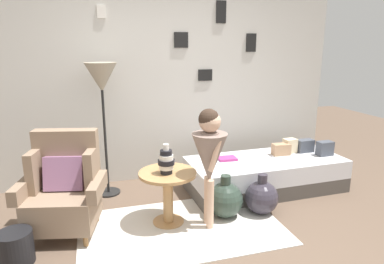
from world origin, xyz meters
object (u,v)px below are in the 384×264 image
at_px(armchair, 64,188).
at_px(demijohn_far, 262,197).
at_px(vase_striped, 166,161).
at_px(person_child, 209,153).
at_px(daybed, 265,174).
at_px(floor_lamp, 102,83).
at_px(demijohn_near, 225,200).
at_px(magazine_basket, 16,248).
at_px(book_on_daybed, 227,159).
at_px(side_table, 168,187).

relative_size(armchair, demijohn_far, 2.20).
height_order(vase_striped, person_child, person_child).
height_order(daybed, person_child, person_child).
height_order(floor_lamp, person_child, floor_lamp).
bearing_deg(vase_striped, demijohn_near, -0.48).
height_order(floor_lamp, magazine_basket, floor_lamp).
xyz_separation_m(book_on_daybed, demijohn_near, (-0.27, -0.62, -0.22)).
relative_size(daybed, demijohn_far, 4.36).
xyz_separation_m(side_table, book_on_daybed, (0.86, 0.58, 0.02)).
xyz_separation_m(daybed, demijohn_near, (-0.74, -0.52, -0.01)).
bearing_deg(book_on_daybed, floor_lamp, 166.95).
bearing_deg(vase_striped, magazine_basket, -168.78).
height_order(person_child, demijohn_far, person_child).
bearing_deg(vase_striped, armchair, 170.46).
height_order(side_table, book_on_daybed, side_table).
bearing_deg(floor_lamp, side_table, -58.87).
bearing_deg(floor_lamp, book_on_daybed, -13.05).
distance_m(side_table, demijohn_far, 1.02).
bearing_deg(person_child, daybed, 34.13).
distance_m(person_child, magazine_basket, 1.83).
bearing_deg(demijohn_far, person_child, -171.04).
relative_size(armchair, book_on_daybed, 4.41).
bearing_deg(book_on_daybed, demijohn_far, -78.32).
height_order(vase_striped, floor_lamp, floor_lamp).
relative_size(person_child, magazine_basket, 4.24).
distance_m(book_on_daybed, demijohn_near, 0.71).
height_order(armchair, person_child, person_child).
relative_size(armchair, magazine_basket, 3.46).
height_order(side_table, floor_lamp, floor_lamp).
height_order(floor_lamp, demijohn_far, floor_lamp).
bearing_deg(magazine_basket, book_on_daybed, 21.60).
xyz_separation_m(side_table, floor_lamp, (-0.55, 0.90, 0.94)).
distance_m(armchair, side_table, 0.98).
xyz_separation_m(floor_lamp, demijohn_near, (1.14, -0.94, -1.14)).
bearing_deg(vase_striped, side_table, 61.97).
bearing_deg(side_table, magazine_basket, -167.53).
distance_m(book_on_daybed, magazine_basket, 2.39).
xyz_separation_m(demijohn_near, demijohn_far, (0.40, -0.04, -0.01)).
bearing_deg(magazine_basket, demijohn_far, 5.41).
xyz_separation_m(armchair, daybed, (2.30, 0.35, -0.24)).
distance_m(armchair, book_on_daybed, 1.88).
xyz_separation_m(daybed, book_on_daybed, (-0.47, 0.10, 0.22)).
bearing_deg(daybed, floor_lamp, 167.28).
height_order(side_table, demijohn_far, side_table).
height_order(daybed, demijohn_far, demijohn_far).
relative_size(demijohn_far, magazine_basket, 1.57).
bearing_deg(magazine_basket, vase_striped, 11.22).
relative_size(vase_striped, magazine_basket, 1.05).
distance_m(armchair, magazine_basket, 0.64).
bearing_deg(book_on_daybed, person_child, -123.29).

